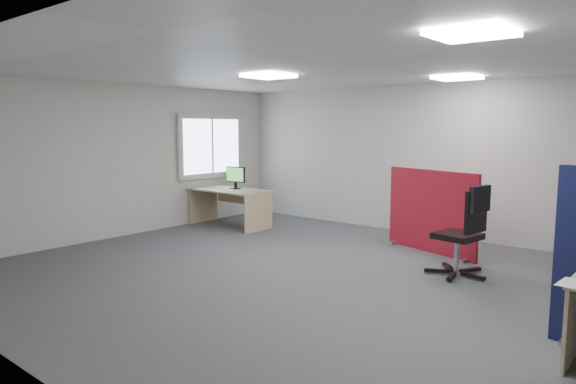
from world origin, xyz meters
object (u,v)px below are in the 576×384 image
Objects in this scene: red_divider at (431,212)px; second_desk at (231,198)px; office_chair at (467,226)px; monitor_second at (235,177)px.

red_divider reaches higher than second_desk.
red_divider is at bearing 6.96° from second_desk.
office_chair is at bearing -30.03° from red_divider.
office_chair is (4.85, -0.63, -0.30)m from monitor_second.
red_divider is 1.03× the size of second_desk.
second_desk is 0.43m from monitor_second.
office_chair is (0.93, -1.00, 0.04)m from red_divider.
red_divider is 3.96m from second_desk.
office_chair is at bearing -6.08° from second_desk.
red_divider reaches higher than monitor_second.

